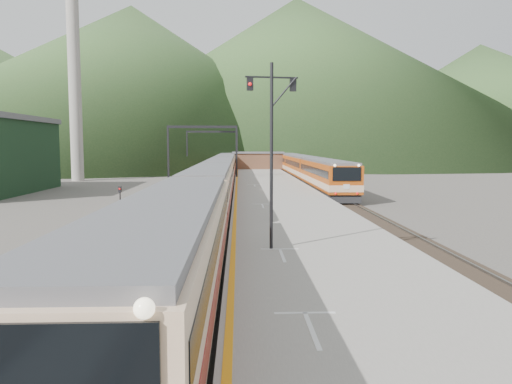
{
  "coord_description": "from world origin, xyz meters",
  "views": [
    {
      "loc": [
        2.09,
        -13.36,
        5.36
      ],
      "look_at": [
        3.32,
        22.11,
        2.0
      ],
      "focal_mm": 35.0,
      "sensor_mm": 36.0,
      "label": 1
    }
  ],
  "objects_px": {
    "signal_mast": "(271,137)",
    "second_train": "(302,167)",
    "main_train": "(220,174)",
    "worker": "(48,256)"
  },
  "relations": [
    {
      "from": "second_train",
      "to": "worker",
      "type": "bearing_deg",
      "value": -107.71
    },
    {
      "from": "second_train",
      "to": "worker",
      "type": "relative_size",
      "value": 37.53
    },
    {
      "from": "signal_mast",
      "to": "second_train",
      "type": "bearing_deg",
      "value": 81.44
    },
    {
      "from": "worker",
      "to": "second_train",
      "type": "bearing_deg",
      "value": -81.19
    },
    {
      "from": "second_train",
      "to": "worker",
      "type": "height_order",
      "value": "second_train"
    },
    {
      "from": "second_train",
      "to": "worker",
      "type": "xyz_separation_m",
      "value": [
        -17.21,
        -53.89,
        -1.25
      ]
    },
    {
      "from": "main_train",
      "to": "second_train",
      "type": "distance_m",
      "value": 21.35
    },
    {
      "from": "second_train",
      "to": "signal_mast",
      "type": "height_order",
      "value": "signal_mast"
    },
    {
      "from": "signal_mast",
      "to": "worker",
      "type": "xyz_separation_m",
      "value": [
        -9.15,
        -0.36,
        -4.84
      ]
    },
    {
      "from": "main_train",
      "to": "signal_mast",
      "type": "bearing_deg",
      "value": -84.46
    }
  ]
}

